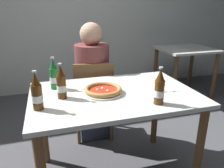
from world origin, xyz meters
The scene contains 11 objects.
back_wall_tiled centered at (0.00, 2.20, 1.30)m, with size 7.00×0.10×2.60m, color silver.
dining_table_main centered at (0.00, 0.00, 0.64)m, with size 1.20×0.80×0.75m.
chair_behind_table centered at (-0.03, 0.61, 0.48)m, with size 0.44×0.44×0.85m.
diner_seated centered at (-0.03, 0.66, 0.58)m, with size 0.34×0.34×1.21m.
dining_table_background centered at (1.58, 1.40, 0.59)m, with size 0.80×0.70×0.75m.
pizza_margherita_near centered at (-0.08, 0.02, 0.77)m, with size 0.30×0.30×0.04m.
beer_bottle_left centered at (0.22, -0.27, 0.85)m, with size 0.07×0.07×0.25m.
beer_bottle_center centered at (-0.41, 0.21, 0.85)m, with size 0.07×0.07×0.25m.
beer_bottle_right centered at (-0.37, 0.01, 0.85)m, with size 0.07×0.07×0.25m.
beer_bottle_extra centered at (-0.53, -0.13, 0.85)m, with size 0.07×0.07×0.25m.
napkin_with_cutlery centered at (0.40, -0.02, 0.75)m, with size 0.19×0.19×0.01m.
Camera 1 is at (-0.44, -1.42, 1.35)m, focal length 35.01 mm.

